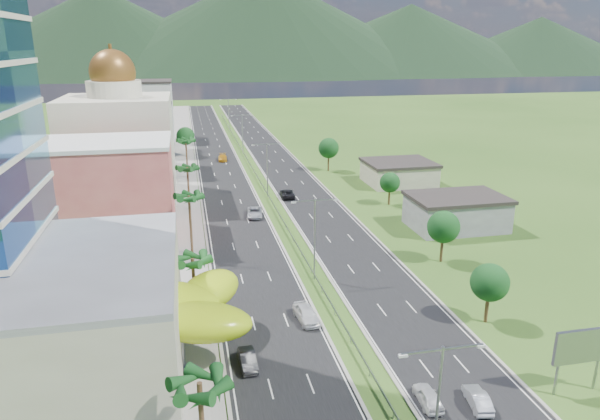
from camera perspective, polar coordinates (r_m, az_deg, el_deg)
ground at (r=62.27m, az=3.73°, el=-11.12°), size 500.00×500.00×0.00m
road_left at (r=145.83m, az=-8.81°, el=5.43°), size 11.00×260.00×0.04m
road_right at (r=147.40m, az=-2.96°, el=5.74°), size 11.00×260.00×0.04m
sidewalk_left at (r=145.62m, az=-12.56°, el=5.22°), size 7.00×260.00×0.12m
median_guardrail at (r=128.81m, az=-4.97°, el=4.27°), size 0.10×216.06×0.76m
streetlight_median_a at (r=38.99m, az=14.50°, el=-19.26°), size 6.04×0.25×11.00m
streetlight_median_b at (r=68.37m, az=1.57°, el=-2.22°), size 6.04×0.25×11.00m
streetlight_median_c at (r=106.21m, az=-3.53°, el=4.87°), size 6.04×0.25×11.00m
streetlight_median_d at (r=150.12m, az=-6.17°, el=8.49°), size 6.04×0.25×11.00m
streetlight_median_e at (r=194.53m, az=-7.63°, el=10.45°), size 6.04×0.25×11.00m
mall_podium at (r=55.04m, az=-28.84°, el=-11.01°), size 30.00×24.00×11.00m
lime_canopy at (r=54.67m, az=-15.90°, el=-10.18°), size 18.00×15.00×7.40m
pink_shophouse at (r=88.34m, az=-19.94°, el=1.77°), size 20.00×15.00×15.00m
domed_building at (r=109.85m, az=-18.69°, el=6.86°), size 20.00×20.00×28.70m
midrise_grey at (r=134.83m, az=-17.05°, el=7.36°), size 16.00×15.00×16.00m
midrise_beige at (r=156.73m, az=-16.41°, el=8.17°), size 16.00×15.00×13.00m
midrise_white at (r=179.15m, az=-16.01°, el=10.08°), size 16.00×15.00×18.00m
billboard at (r=53.64m, az=27.78°, el=-12.90°), size 5.20×0.35×6.20m
shed_near at (r=92.91m, az=16.32°, el=-0.35°), size 15.00×10.00×5.00m
shed_far at (r=119.92m, az=10.48°, el=3.83°), size 14.00×12.00×4.40m
palm_tree_a at (r=37.45m, az=-10.65°, el=-18.27°), size 3.60×3.60×9.10m
palm_tree_b at (r=59.06m, az=-11.38°, el=-5.49°), size 3.60×3.60×8.10m
palm_tree_c at (r=77.51m, az=-11.76°, el=1.15°), size 3.60×3.60×9.60m
palm_tree_d at (r=100.04m, az=-11.93°, el=4.21°), size 3.60×3.60×8.60m
palm_tree_e at (r=124.41m, az=-12.09°, el=7.10°), size 3.60×3.60×9.40m
leafy_tree_lfar at (r=149.52m, az=-12.12°, el=7.71°), size 4.90×4.90×8.05m
leafy_tree_ra at (r=62.16m, az=19.58°, el=-7.31°), size 4.20×4.20×6.90m
leafy_tree_rb at (r=77.12m, az=15.06°, el=-1.77°), size 4.55×4.55×7.47m
leafy_tree_rc at (r=102.97m, az=9.57°, el=2.90°), size 3.85×3.85×6.33m
leafy_tree_rd at (r=129.28m, az=3.08°, el=6.60°), size 4.90×4.90×8.05m
mountain_ridge at (r=509.05m, az=-3.68°, el=13.99°), size 860.00×140.00×90.00m
car_white_near_left at (r=60.55m, az=0.68°, el=-11.00°), size 2.56×5.22×1.71m
car_dark_left at (r=53.27m, az=-5.59°, el=-15.61°), size 1.63×4.27×1.39m
car_silver_mid_left at (r=95.61m, az=-4.86°, el=-0.26°), size 3.32×5.91×1.56m
car_yellow_far_left at (r=142.87m, az=-8.25°, el=5.54°), size 2.58×5.60×1.59m
car_white_near_right at (r=49.67m, az=13.51°, el=-18.79°), size 1.90×4.21×1.40m
car_silver_right at (r=50.57m, az=18.42°, el=-18.56°), size 2.10×4.31×1.36m
car_dark_far_right at (r=107.34m, az=-1.39°, el=1.78°), size 3.07×5.90×1.59m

